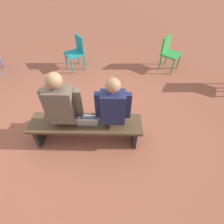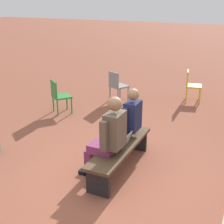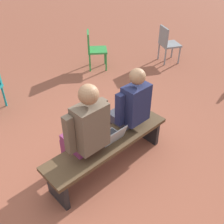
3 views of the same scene
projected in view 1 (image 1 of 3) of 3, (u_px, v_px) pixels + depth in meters
The scene contains 7 objects.
ground_plane at pixel (76, 139), 3.12m from camera, with size 60.00×60.00×0.00m, color brown.
bench at pixel (86, 126), 2.86m from camera, with size 1.80×0.44×0.45m.
person_student at pixel (113, 109), 2.65m from camera, with size 0.52×0.66×1.31m.
person_adult at pixel (64, 106), 2.64m from camera, with size 0.57×0.72×1.39m.
laptop at pixel (88, 121), 2.74m from camera, with size 0.32×0.29×0.21m.
plastic_chair_near_bench_right at pixel (77, 51), 4.50m from camera, with size 0.59×0.59×0.84m.
plastic_chair_far_left at pixel (169, 51), 4.48m from camera, with size 0.59×0.59×0.84m.
Camera 1 is at (-0.69, 1.86, 2.54)m, focal length 28.00 mm.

